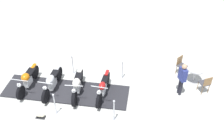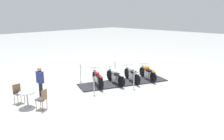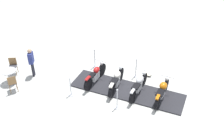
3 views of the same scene
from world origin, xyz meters
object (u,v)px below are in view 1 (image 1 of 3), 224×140
Objects in this scene: motorcycle_cream at (77,85)px; stanchion_left_rear at (122,73)px; motorcycle_maroon at (103,88)px; motorcycle_chrome at (52,82)px; info_placard at (40,116)px; bystander_person at (182,77)px; motorcycle_copper at (27,80)px; stanchion_right_mid at (55,107)px; cafe_chair_across_table at (206,83)px; cafe_chair_near_table at (181,64)px; stanchion_right_rear at (114,114)px; stanchion_left_mid at (73,67)px; cafe_table at (195,72)px.

motorcycle_cream is 2.06× the size of stanchion_left_rear.
motorcycle_maroon is 1.54m from stanchion_left_rear.
motorcycle_cream is at bearing 93.61° from motorcycle_chrome.
info_placard is (1.69, 1.04, -0.44)m from motorcycle_cream.
bystander_person is (-5.49, 1.52, 0.44)m from motorcycle_chrome.
stanchion_left_rear reaches higher than motorcycle_copper.
motorcycle_maroon is at bearing -165.39° from stanchion_right_mid.
motorcycle_copper is 1.01× the size of motorcycle_maroon.
stanchion_right_mid is 0.73m from info_placard.
cafe_chair_across_table reaches higher than info_placard.
cafe_chair_near_table is at bearing 114.20° from motorcycle_chrome.
motorcycle_copper is 1.72× the size of stanchion_right_rear.
stanchion_left_mid is at bearing -124.37° from motorcycle_maroon.
cafe_chair_across_table is at bearing 177.53° from stanchion_right_mid.
motorcycle_maroon is 1.73× the size of stanchion_right_mid.
stanchion_right_mid is at bearing 67.34° from stanchion_left_mid.
stanchion_right_rear is at bearing 109.21° from stanchion_left_mid.
stanchion_right_mid reaches higher than motorcycle_copper.
motorcycle_copper is at bearing -40.24° from stanchion_right_rear.
cafe_table is at bearing 103.55° from motorcycle_cream.
stanchion_right_mid is 6.26m from cafe_chair_near_table.
motorcycle_copper is 1.75× the size of stanchion_right_mid.
cafe_chair_across_table is (-7.66, 2.16, 0.02)m from motorcycle_copper.
motorcycle_chrome is 1.87× the size of stanchion_left_mid.
stanchion_right_rear is 0.70× the size of bystander_person.
cafe_chair_near_table is at bearing 111.47° from motorcycle_cream.
bystander_person is at bearing 98.37° from motorcycle_copper.
cafe_table is 0.79× the size of cafe_chair_near_table.
cafe_chair_across_table is (-0.44, 1.55, -0.00)m from cafe_chair_near_table.
motorcycle_copper is at bearing -18.90° from bystander_person.
motorcycle_copper is 1.91× the size of stanchion_left_rear.
stanchion_right_rear is at bearing 69.43° from motorcycle_chrome.
stanchion_left_mid reaches higher than motorcycle_maroon.
stanchion_right_mid is at bearing 82.94° from cafe_chair_across_table.
info_placard is at bearing -16.90° from stanchion_right_rear.
stanchion_right_mid is (2.22, -0.93, 0.01)m from stanchion_right_rear.
motorcycle_maroon is 2.21m from stanchion_left_mid.
motorcycle_chrome is 0.97× the size of motorcycle_cream.
bystander_person is at bearing 143.32° from stanchion_left_rear.
stanchion_right_mid reaches higher than cafe_chair_across_table.
motorcycle_cream is at bearing -85.89° from motorcycle_maroon.
motorcycle_cream is 4.57m from bystander_person.
cafe_chair_across_table is 0.57× the size of bystander_person.
cafe_chair_near_table is at bearing 166.65° from stanchion_left_mid.
bystander_person is at bearing -165.52° from stanchion_right_rear.
stanchion_right_mid is 6.52m from cafe_table.
motorcycle_cream is 2.29m from stanchion_left_rear.
stanchion_right_rear is (-2.26, 2.35, -0.16)m from motorcycle_chrome.
stanchion_right_rear reaches higher than motorcycle_chrome.
motorcycle_copper reaches higher than info_placard.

